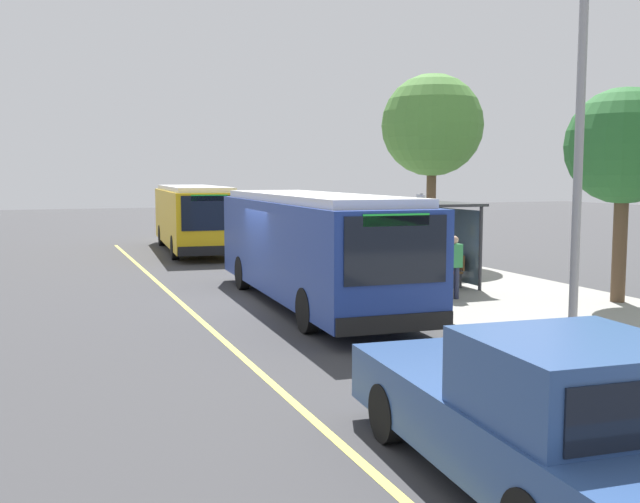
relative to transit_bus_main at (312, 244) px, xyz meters
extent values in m
plane|color=#38383A|center=(-1.02, -1.01, -1.62)|extent=(120.00, 120.00, 0.00)
cube|color=gray|center=(-1.02, 4.99, -1.54)|extent=(44.00, 6.40, 0.15)
cube|color=#E0D64C|center=(-1.02, -3.21, -1.61)|extent=(36.00, 0.14, 0.01)
cube|color=navy|center=(-0.02, -0.01, -0.07)|extent=(10.77, 3.02, 2.40)
cube|color=silver|center=(-0.02, -0.01, 1.23)|extent=(9.91, 2.73, 0.20)
cube|color=black|center=(5.33, -0.25, 0.37)|extent=(0.14, 2.17, 1.34)
cube|color=black|center=(0.04, 1.28, 0.22)|extent=(9.38, 0.46, 1.06)
cube|color=yellow|center=(0.04, 1.28, -1.05)|extent=(10.13, 0.48, 0.28)
cube|color=#26D83F|center=(5.33, -0.25, 0.95)|extent=(0.09, 1.40, 0.24)
cube|color=black|center=(5.34, -0.25, -1.09)|extent=(0.19, 2.50, 0.36)
cylinder|color=black|center=(3.34, 1.00, -1.12)|extent=(1.01, 0.32, 1.00)
cylinder|color=black|center=(3.24, -1.31, -1.12)|extent=(1.01, 0.32, 1.00)
cylinder|color=black|center=(-3.16, 1.29, -1.12)|extent=(1.01, 0.32, 1.00)
cylinder|color=black|center=(-3.27, -1.02, -1.12)|extent=(1.01, 0.32, 1.00)
cube|color=gold|center=(-14.88, -0.18, -0.07)|extent=(10.47, 3.30, 2.40)
cube|color=silver|center=(-14.88, -0.18, 1.23)|extent=(9.63, 2.99, 0.20)
cube|color=black|center=(-9.72, -0.56, 0.37)|extent=(0.20, 2.16, 1.34)
cube|color=black|center=(-14.78, 1.10, 0.22)|extent=(9.05, 0.71, 1.06)
cube|color=black|center=(-14.78, 1.11, -1.05)|extent=(9.77, 0.75, 0.28)
cube|color=#26D83F|center=(-9.72, -0.56, 0.95)|extent=(0.13, 1.40, 0.24)
cube|color=black|center=(-9.71, -0.56, -1.09)|extent=(0.26, 2.50, 0.36)
cylinder|color=black|center=(-11.61, 0.73, -1.12)|extent=(1.02, 0.35, 1.00)
cylinder|color=black|center=(-11.78, -1.57, -1.12)|extent=(1.02, 0.35, 1.00)
cylinder|color=black|center=(-17.88, 1.20, -1.12)|extent=(1.02, 0.35, 1.00)
cylinder|color=black|center=(-18.05, -1.11, -1.12)|extent=(1.02, 0.35, 1.00)
cube|color=#2D4C84|center=(11.42, -1.82, -0.94)|extent=(5.52, 2.37, 0.75)
cube|color=#2D4C84|center=(12.36, -1.89, -0.17)|extent=(2.02, 2.03, 0.80)
cylinder|color=black|center=(9.87, -0.81, -1.24)|extent=(0.77, 0.29, 0.76)
cylinder|color=black|center=(9.74, -2.61, -1.24)|extent=(0.77, 0.29, 0.76)
cylinder|color=#333338|center=(0.32, 5.01, -0.27)|extent=(0.10, 0.10, 2.40)
cylinder|color=#333338|center=(0.32, 3.71, -0.27)|extent=(0.10, 0.10, 2.40)
cylinder|color=#333338|center=(-2.28, 5.01, -0.27)|extent=(0.10, 0.10, 2.40)
cylinder|color=#333338|center=(-2.28, 3.71, -0.27)|extent=(0.10, 0.10, 2.40)
cube|color=#333338|center=(-0.98, 4.36, 0.97)|extent=(2.90, 1.60, 0.08)
cube|color=#4C606B|center=(-0.98, 5.01, -0.27)|extent=(2.47, 0.04, 2.16)
cube|color=navy|center=(-2.28, 4.36, -0.31)|extent=(0.06, 1.11, 1.82)
cube|color=brown|center=(-0.99, 4.56, -1.02)|extent=(1.60, 0.44, 0.06)
cube|color=brown|center=(-0.99, 4.80, -0.74)|extent=(1.60, 0.05, 0.44)
cube|color=#333338|center=(-1.71, 4.56, -1.24)|extent=(0.08, 0.40, 0.45)
cube|color=#333338|center=(-0.27, 4.56, -1.24)|extent=(0.08, 0.40, 0.45)
cylinder|color=#333338|center=(0.90, 2.77, -0.07)|extent=(0.07, 0.07, 2.80)
cube|color=white|center=(0.90, 2.75, 1.03)|extent=(0.44, 0.03, 0.56)
cube|color=red|center=(0.90, 2.73, 1.03)|extent=(0.40, 0.01, 0.16)
cylinder|color=#282D47|center=(1.33, 3.61, -1.04)|extent=(0.14, 0.14, 0.85)
cylinder|color=#282D47|center=(1.33, 3.43, -1.04)|extent=(0.14, 0.14, 0.85)
cube|color=#338C4C|center=(1.33, 3.52, -0.31)|extent=(0.24, 0.40, 0.62)
sphere|color=tan|center=(1.33, 3.52, 0.11)|extent=(0.22, 0.22, 0.22)
cylinder|color=brown|center=(3.23, 7.30, -0.01)|extent=(0.36, 0.36, 2.92)
sphere|color=#28662D|center=(3.23, 7.30, 2.56)|extent=(2.97, 2.97, 2.97)
cylinder|color=brown|center=(-6.18, 7.11, 0.40)|extent=(0.36, 0.36, 3.72)
sphere|color=#4C8438|center=(-6.18, 7.11, 3.68)|extent=(3.79, 3.79, 3.79)
cylinder|color=gray|center=(7.43, 2.29, 1.73)|extent=(0.16, 0.16, 6.40)
camera|label=1|loc=(17.94, -6.71, 1.81)|focal=40.97mm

